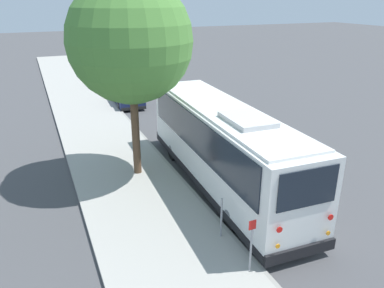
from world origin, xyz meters
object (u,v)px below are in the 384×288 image
(shuttle_bus, at_px, (222,142))
(parked_sedan_gray, at_px, (111,80))
(street_tree, at_px, (129,31))
(sign_post_near, at_px, (251,245))
(sign_post_far, at_px, (221,218))
(parked_sedan_navy, at_px, (127,96))

(shuttle_bus, distance_m, parked_sedan_gray, 19.94)
(parked_sedan_gray, bearing_deg, street_tree, 171.69)
(shuttle_bus, xyz_separation_m, sign_post_near, (-5.17, 1.78, -0.89))
(sign_post_far, bearing_deg, parked_sedan_navy, -4.38)
(parked_sedan_gray, xyz_separation_m, street_tree, (-17.57, 2.63, 5.46))
(parked_sedan_gray, xyz_separation_m, sign_post_near, (-25.06, 1.47, 0.38))
(street_tree, xyz_separation_m, sign_post_near, (-7.49, -1.16, -5.08))
(parked_sedan_navy, xyz_separation_m, parked_sedan_gray, (6.06, -0.14, -0.01))
(shuttle_bus, relative_size, parked_sedan_navy, 2.32)
(parked_sedan_navy, distance_m, sign_post_far, 17.31)
(parked_sedan_gray, height_order, sign_post_far, sign_post_far)
(parked_sedan_gray, height_order, street_tree, street_tree)
(parked_sedan_gray, distance_m, sign_post_far, 23.36)
(street_tree, xyz_separation_m, sign_post_far, (-5.75, -1.16, -5.24))
(shuttle_bus, height_order, parked_sedan_gray, shuttle_bus)
(sign_post_near, relative_size, sign_post_far, 1.20)
(parked_sedan_navy, distance_m, sign_post_near, 19.05)
(shuttle_bus, xyz_separation_m, street_tree, (2.32, 2.95, 4.19))
(parked_sedan_gray, relative_size, street_tree, 0.52)
(parked_sedan_gray, relative_size, sign_post_near, 2.78)
(sign_post_near, bearing_deg, parked_sedan_navy, -3.98)
(shuttle_bus, distance_m, sign_post_near, 5.54)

